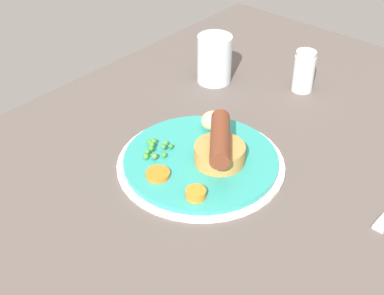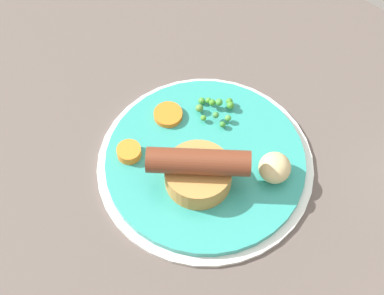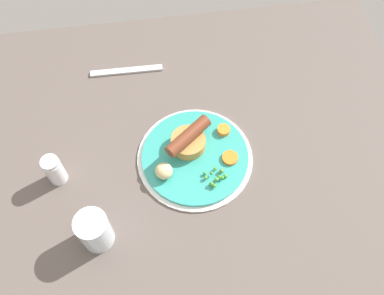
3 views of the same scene
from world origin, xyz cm
name	(u,v)px [view 1 (image 1 of 3)]	position (x,y,z in cm)	size (l,w,h in cm)	color
dining_table	(232,177)	(0.00, 0.00, 1.50)	(110.00, 80.00, 3.00)	#564C47
dinner_plate	(201,162)	(2.32, -4.36, 3.57)	(25.62, 25.62, 1.40)	silver
sausage_pudding	(220,148)	(1.20, -1.69, 6.85)	(10.80, 9.25, 5.68)	#BC8442
pea_pile	(155,148)	(5.85, -10.51, 5.19)	(5.04, 4.71, 1.58)	#47912D
potato_chunk_0	(213,121)	(-4.90, -7.91, 5.97)	(3.70, 3.82, 3.14)	#CCB77F
carrot_slice_0	(158,174)	(9.77, -6.22, 4.77)	(3.50, 3.50, 0.74)	orange
carrot_slice_2	(196,193)	(9.62, 0.85, 5.01)	(2.86, 2.86, 1.22)	orange
drinking_glass	(214,59)	(-19.57, -19.48, 7.59)	(6.48, 6.48, 9.17)	silver
salt_shaker	(304,71)	(-27.60, -4.81, 6.89)	(3.87, 3.87, 7.86)	silver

